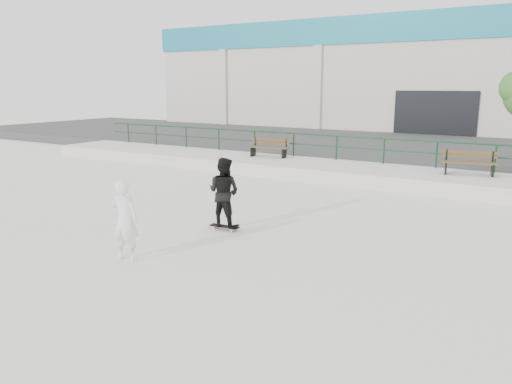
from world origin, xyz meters
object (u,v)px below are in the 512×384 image
Objects in this scene: standing_skater at (224,192)px; seated_skater at (125,220)px; bench_left at (269,148)px; skateboard at (224,227)px; bench_right at (469,163)px.

standing_skater reaches higher than seated_skater.
seated_skater is at bearing -81.49° from bench_left.
bench_left is 1.04× the size of standing_skater.
standing_skater is 1.01× the size of seated_skater.
skateboard is 0.46× the size of seated_skater.
bench_left is 12.06m from seated_skater.
skateboard is (3.78, -8.70, -0.82)m from bench_left.
standing_skater is at bearing -74.12° from bench_left.
bench_right is 9.61m from standing_skater.
bench_right is 1.09× the size of seated_skater.
standing_skater is (-0.00, 0.00, 0.89)m from skateboard.
standing_skater is at bearing -128.76° from bench_right.
standing_skater is (3.78, -8.70, 0.06)m from bench_left.
bench_right is 2.35× the size of skateboard.
skateboard is at bearing -111.23° from seated_skater.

